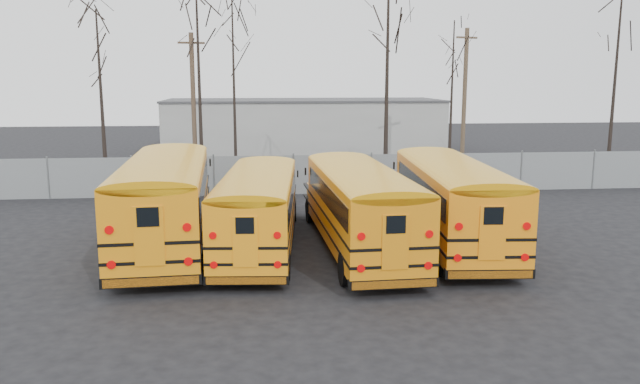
{
  "coord_description": "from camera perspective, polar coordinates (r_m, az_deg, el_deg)",
  "views": [
    {
      "loc": [
        -1.8,
        -19.22,
        5.85
      ],
      "look_at": [
        0.53,
        3.82,
        1.6
      ],
      "focal_mm": 35.0,
      "sensor_mm": 36.0,
      "label": 1
    }
  ],
  "objects": [
    {
      "name": "distant_building",
      "position": [
        51.5,
        -1.52,
        6.11
      ],
      "size": [
        22.0,
        8.0,
        4.0
      ],
      "primitive_type": "cube",
      "color": "#ABABA6",
      "rests_on": "ground"
    },
    {
      "name": "bus_c",
      "position": [
        21.01,
        3.61,
        -0.87
      ],
      "size": [
        2.87,
        10.77,
        2.99
      ],
      "rotation": [
        0.0,
        0.0,
        0.04
      ],
      "color": "black",
      "rests_on": "ground"
    },
    {
      "name": "tree_5",
      "position": [
        38.21,
        11.93,
        8.26
      ],
      "size": [
        0.26,
        0.26,
        9.14
      ],
      "primitive_type": "cone",
      "color": "black",
      "rests_on": "ground"
    },
    {
      "name": "bus_a",
      "position": [
        22.07,
        -13.93,
        -0.2
      ],
      "size": [
        3.28,
        11.74,
        3.25
      ],
      "rotation": [
        0.0,
        0.0,
        0.05
      ],
      "color": "black",
      "rests_on": "ground"
    },
    {
      "name": "ground",
      "position": [
        20.17,
        -0.4,
        -6.46
      ],
      "size": [
        120.0,
        120.0,
        0.0
      ],
      "primitive_type": "plane",
      "color": "black",
      "rests_on": "ground"
    },
    {
      "name": "tree_2",
      "position": [
        35.18,
        -11.0,
        10.23
      ],
      "size": [
        0.26,
        0.26,
        11.72
      ],
      "primitive_type": "cone",
      "color": "black",
      "rests_on": "ground"
    },
    {
      "name": "tree_6",
      "position": [
        40.0,
        25.4,
        9.72
      ],
      "size": [
        0.26,
        0.26,
        12.12
      ],
      "primitive_type": "cone",
      "color": "black",
      "rests_on": "ground"
    },
    {
      "name": "tree_4",
      "position": [
        33.63,
        6.16,
        11.1
      ],
      "size": [
        0.26,
        0.26,
        12.59
      ],
      "primitive_type": "cone",
      "color": "black",
      "rests_on": "ground"
    },
    {
      "name": "bus_d",
      "position": [
        22.39,
        11.86,
        -0.24
      ],
      "size": [
        3.27,
        11.12,
        3.07
      ],
      "rotation": [
        0.0,
        0.0,
        -0.07
      ],
      "color": "black",
      "rests_on": "ground"
    },
    {
      "name": "tree_3",
      "position": [
        35.45,
        -7.87,
        9.53
      ],
      "size": [
        0.26,
        0.26,
        10.74
      ],
      "primitive_type": "cone",
      "color": "black",
      "rests_on": "ground"
    },
    {
      "name": "utility_pole_left",
      "position": [
        35.81,
        -11.49,
        7.65
      ],
      "size": [
        1.46,
        0.42,
        8.29
      ],
      "rotation": [
        0.0,
        0.0,
        0.21
      ],
      "color": "brown",
      "rests_on": "ground"
    },
    {
      "name": "tree_1",
      "position": [
        36.03,
        -19.36,
        8.0
      ],
      "size": [
        0.26,
        0.26,
        9.42
      ],
      "primitive_type": "cone",
      "color": "black",
      "rests_on": "ground"
    },
    {
      "name": "fence",
      "position": [
        31.64,
        -2.44,
        1.58
      ],
      "size": [
        40.0,
        0.04,
        2.0
      ],
      "primitive_type": "cube",
      "color": "gray",
      "rests_on": "ground"
    },
    {
      "name": "bus_b",
      "position": [
        21.24,
        -5.63,
        -1.05
      ],
      "size": [
        3.16,
        10.23,
        2.82
      ],
      "rotation": [
        0.0,
        0.0,
        -0.09
      ],
      "color": "black",
      "rests_on": "ground"
    },
    {
      "name": "utility_pole_right",
      "position": [
        41.64,
        13.07,
        8.42
      ],
      "size": [
        1.54,
        0.65,
        8.96
      ],
      "rotation": [
        0.0,
        0.0,
        0.35
      ],
      "color": "brown",
      "rests_on": "ground"
    }
  ]
}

